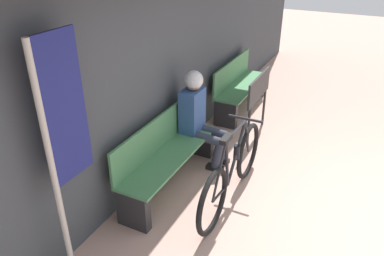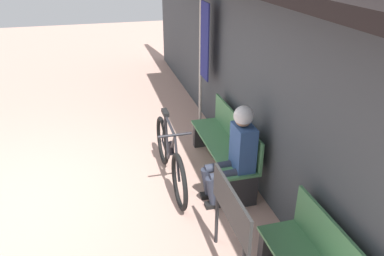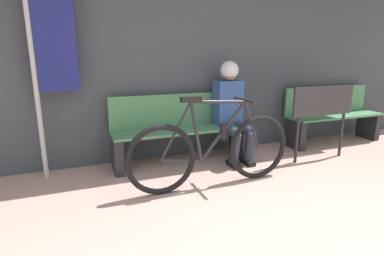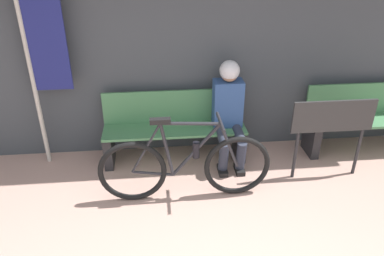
{
  "view_description": "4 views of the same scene",
  "coord_description": "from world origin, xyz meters",
  "px_view_note": "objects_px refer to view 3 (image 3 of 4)",
  "views": [
    {
      "loc": [
        -3.34,
        0.61,
        2.7
      ],
      "look_at": [
        -0.25,
        2.14,
        0.89
      ],
      "focal_mm": 35.0,
      "sensor_mm": 36.0,
      "label": 1
    },
    {
      "loc": [
        4.05,
        0.93,
        2.85
      ],
      "look_at": [
        -0.27,
        2.07,
        0.67
      ],
      "focal_mm": 35.0,
      "sensor_mm": 36.0,
      "label": 2
    },
    {
      "loc": [
        -1.34,
        -0.86,
        1.31
      ],
      "look_at": [
        -0.21,
        2.03,
        0.55
      ],
      "focal_mm": 28.0,
      "sensor_mm": 36.0,
      "label": 3
    },
    {
      "loc": [
        -0.35,
        -1.45,
        2.5
      ],
      "look_at": [
        0.02,
        2.22,
        0.55
      ],
      "focal_mm": 35.0,
      "sensor_mm": 36.0,
      "label": 4
    }
  ],
  "objects_px": {
    "park_bench_near": "(181,131)",
    "park_bench_far": "(332,117)",
    "banner_pole": "(47,50)",
    "signboard": "(323,106)",
    "bicycle": "(213,151)",
    "person_seated": "(231,104)"
  },
  "relations": [
    {
      "from": "park_bench_near",
      "to": "signboard",
      "type": "xyz_separation_m",
      "value": [
        1.68,
        -0.55,
        0.3
      ]
    },
    {
      "from": "bicycle",
      "to": "person_seated",
      "type": "distance_m",
      "value": 0.95
    },
    {
      "from": "person_seated",
      "to": "signboard",
      "type": "relative_size",
      "value": 1.33
    },
    {
      "from": "bicycle",
      "to": "signboard",
      "type": "xyz_separation_m",
      "value": [
        1.61,
        0.23,
        0.32
      ]
    },
    {
      "from": "bicycle",
      "to": "signboard",
      "type": "bearing_deg",
      "value": 8.22
    },
    {
      "from": "person_seated",
      "to": "park_bench_far",
      "type": "relative_size",
      "value": 0.8
    },
    {
      "from": "park_bench_near",
      "to": "park_bench_far",
      "type": "height_order",
      "value": "same"
    },
    {
      "from": "park_bench_near",
      "to": "signboard",
      "type": "bearing_deg",
      "value": -18.28
    },
    {
      "from": "park_bench_near",
      "to": "bicycle",
      "type": "height_order",
      "value": "bicycle"
    },
    {
      "from": "park_bench_near",
      "to": "park_bench_far",
      "type": "relative_size",
      "value": 1.08
    },
    {
      "from": "park_bench_near",
      "to": "bicycle",
      "type": "xyz_separation_m",
      "value": [
        0.06,
        -0.79,
        -0.02
      ]
    },
    {
      "from": "banner_pole",
      "to": "signboard",
      "type": "distance_m",
      "value": 3.21
    },
    {
      "from": "bicycle",
      "to": "banner_pole",
      "type": "bearing_deg",
      "value": 149.41
    },
    {
      "from": "bicycle",
      "to": "park_bench_far",
      "type": "relative_size",
      "value": 1.14
    },
    {
      "from": "park_bench_far",
      "to": "person_seated",
      "type": "bearing_deg",
      "value": -176.82
    },
    {
      "from": "park_bench_near",
      "to": "banner_pole",
      "type": "bearing_deg",
      "value": 176.75
    },
    {
      "from": "park_bench_far",
      "to": "signboard",
      "type": "relative_size",
      "value": 1.66
    },
    {
      "from": "bicycle",
      "to": "signboard",
      "type": "distance_m",
      "value": 1.66
    },
    {
      "from": "person_seated",
      "to": "banner_pole",
      "type": "relative_size",
      "value": 0.59
    },
    {
      "from": "park_bench_far",
      "to": "signboard",
      "type": "xyz_separation_m",
      "value": [
        -0.76,
        -0.55,
        0.3
      ]
    },
    {
      "from": "park_bench_far",
      "to": "banner_pole",
      "type": "xyz_separation_m",
      "value": [
        -3.84,
        0.08,
        0.97
      ]
    },
    {
      "from": "bicycle",
      "to": "banner_pole",
      "type": "distance_m",
      "value": 1.96
    }
  ]
}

